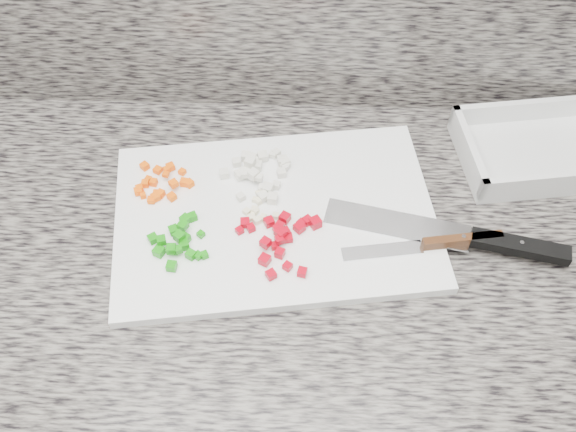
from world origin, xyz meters
The scene contains 11 objects.
cabinet centered at (0.00, 1.44, 0.43)m, with size 3.92×0.62×0.86m, color silver.
countertop centered at (0.00, 1.44, 0.88)m, with size 3.96×0.64×0.04m, color #68645C.
cutting_board centered at (0.04, 1.48, 0.91)m, with size 0.47×0.31×0.02m, color white.
carrot_pile centered at (-0.14, 1.53, 0.92)m, with size 0.09×0.08×0.02m.
onion_pile centered at (0.01, 1.55, 0.92)m, with size 0.11×0.11×0.02m.
green_pepper_pile centered at (-0.09, 1.42, 0.92)m, with size 0.09×0.10×0.02m.
red_pepper_pile centered at (0.05, 1.43, 0.92)m, with size 0.13×0.12×0.02m.
garlic_pile centered at (0.01, 1.48, 0.92)m, with size 0.05×0.06×0.01m.
chef_knife centered at (0.33, 1.44, 0.92)m, with size 0.35×0.11×0.02m.
paring_knife centered at (0.28, 1.43, 0.92)m, with size 0.23×0.05×0.02m.
tray centered at (0.45, 1.62, 0.92)m, with size 0.26×0.20×0.05m.
Camera 1 is at (0.08, 0.91, 1.67)m, focal length 40.00 mm.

